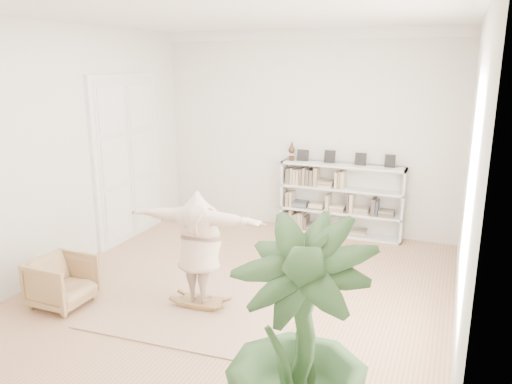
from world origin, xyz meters
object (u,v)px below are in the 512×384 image
at_px(person, 199,244).
at_px(houseplant, 298,347).
at_px(armchair, 62,282).
at_px(rocker_board, 201,301).
at_px(bookshelf, 341,201).

xyz_separation_m(person, houseplant, (1.89, -1.94, 0.12)).
xyz_separation_m(armchair, houseplant, (3.57, -1.32, 0.66)).
relative_size(armchair, rocker_board, 1.29).
xyz_separation_m(bookshelf, rocker_board, (-1.01, -3.43, -0.57)).
distance_m(rocker_board, person, 0.79).
distance_m(rocker_board, houseplant, 2.86).
relative_size(armchair, person, 0.39).
bearing_deg(houseplant, person, 134.39).
height_order(bookshelf, person, bookshelf).
bearing_deg(bookshelf, person, -106.46).
xyz_separation_m(bookshelf, person, (-1.01, -3.43, 0.22)).
xyz_separation_m(rocker_board, houseplant, (1.89, -1.94, 0.91)).
height_order(bookshelf, armchair, bookshelf).
height_order(rocker_board, person, person).
bearing_deg(rocker_board, armchair, -163.13).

